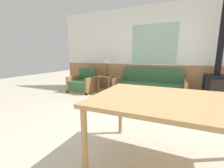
# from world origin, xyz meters

# --- Properties ---
(ground_plane) EXTENTS (16.00, 16.00, 0.00)m
(ground_plane) POSITION_xyz_m (0.00, 0.00, 0.00)
(ground_plane) COLOR beige
(wall_back) EXTENTS (7.20, 0.09, 2.70)m
(wall_back) POSITION_xyz_m (-0.02, 2.63, 1.36)
(wall_back) COLOR #AD7A4C
(wall_back) RESTS_ON ground_plane
(couch) EXTENTS (2.00, 0.84, 0.81)m
(couch) POSITION_xyz_m (-0.31, 2.14, 0.24)
(couch) COLOR #9E7042
(couch) RESTS_ON ground_plane
(armchair) EXTENTS (0.81, 0.73, 0.76)m
(armchair) POSITION_xyz_m (-2.46, 1.87, 0.23)
(armchair) COLOR #9E7042
(armchair) RESTS_ON ground_plane
(side_table) EXTENTS (0.44, 0.44, 0.56)m
(side_table) POSITION_xyz_m (-1.71, 2.10, 0.44)
(side_table) COLOR #9E7042
(side_table) RESTS_ON ground_plane
(table_lamp) EXTENTS (0.28, 0.28, 0.56)m
(table_lamp) POSITION_xyz_m (-1.71, 2.18, 1.01)
(table_lamp) COLOR black
(table_lamp) RESTS_ON side_table
(book_stack) EXTENTS (0.22, 0.16, 0.06)m
(book_stack) POSITION_xyz_m (-1.71, 2.02, 0.58)
(book_stack) COLOR gold
(book_stack) RESTS_ON side_table
(dining_table) EXTENTS (1.61, 1.09, 0.78)m
(dining_table) POSITION_xyz_m (0.42, -0.71, 0.71)
(dining_table) COLOR tan
(dining_table) RESTS_ON ground_plane
(wood_stove) EXTENTS (0.54, 0.43, 2.47)m
(wood_stove) POSITION_xyz_m (1.34, 2.18, 0.63)
(wood_stove) COLOR black
(wood_stove) RESTS_ON ground_plane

